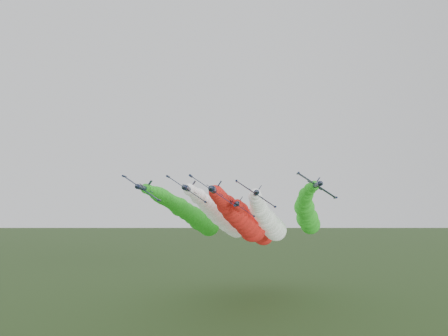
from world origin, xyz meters
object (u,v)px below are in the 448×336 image
Objects in this scene: jet_inner_left at (224,218)px; jet_outer_right at (307,215)px; jet_inner_right at (269,221)px; jet_lead at (243,221)px; jet_trail at (255,226)px; jet_outer_left at (194,216)px.

jet_outer_right is at bearing 10.47° from jet_inner_left.
jet_lead is at bearing -120.84° from jet_inner_right.
jet_inner_right is 1.00× the size of jet_trail.
jet_inner_left is at bearing -169.53° from jet_outer_right.
jet_outer_left is (-28.58, 4.54, 1.82)m from jet_inner_right.
jet_inner_left is at bearing -132.82° from jet_trail.
jet_outer_left is 43.60m from jet_outer_right.
jet_inner_right is at bearing 59.16° from jet_lead.
jet_lead is 0.99× the size of jet_inner_right.
jet_inner_left is 17.59m from jet_trail.
jet_outer_right is at bearing -18.93° from jet_trail.
jet_outer_right is (15.01, 4.37, 2.48)m from jet_inner_right.
jet_outer_right reaches higher than jet_lead.
jet_inner_left reaches higher than jet_lead.
jet_inner_right is 12.37m from jet_trail.
jet_inner_left is (-7.18, 14.29, 1.07)m from jet_lead.
jet_outer_left reaches higher than jet_trail.
jet_trail is at bearing 113.49° from jet_inner_right.
jet_lead is 31.72m from jet_outer_right.
jet_inner_left is 32.15m from jet_outer_right.
jet_trail is at bearing 15.65° from jet_outer_left.
jet_lead is 1.00× the size of jet_outer_right.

